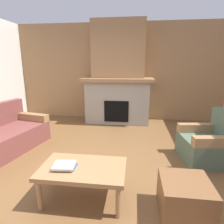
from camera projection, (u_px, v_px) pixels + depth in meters
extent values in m
plane|color=brown|center=(101.00, 172.00, 2.85)|extent=(9.00, 9.00, 0.00)
cube|color=#997047|center=(119.00, 73.00, 5.39)|extent=(6.00, 0.12, 2.70)
cube|color=gray|center=(118.00, 102.00, 5.19)|extent=(1.70, 0.70, 1.15)
cube|color=black|center=(116.00, 111.00, 4.92)|extent=(0.64, 0.08, 0.56)
cube|color=#997047|center=(118.00, 79.00, 4.98)|extent=(1.90, 0.82, 0.08)
cube|color=#997047|center=(118.00, 49.00, 4.93)|extent=(1.40, 0.50, 1.47)
cube|color=brown|center=(0.00, 143.00, 3.38)|extent=(1.19, 1.93, 0.40)
cube|color=#997047|center=(31.00, 117.00, 4.07)|extent=(0.86, 0.33, 0.15)
cube|color=#4C604C|center=(205.00, 149.00, 3.15)|extent=(0.86, 0.86, 0.40)
cube|color=#997047|center=(199.00, 128.00, 3.38)|extent=(0.77, 0.25, 0.15)
cube|color=#997047|center=(218.00, 142.00, 2.78)|extent=(0.77, 0.25, 0.15)
cube|color=#997047|center=(83.00, 169.00, 2.19)|extent=(1.00, 0.60, 0.05)
cylinder|color=#997047|center=(39.00, 195.00, 2.07)|extent=(0.06, 0.06, 0.38)
cylinder|color=#997047|center=(118.00, 202.00, 1.96)|extent=(0.06, 0.06, 0.38)
cylinder|color=#997047|center=(57.00, 171.00, 2.53)|extent=(0.06, 0.06, 0.38)
cylinder|color=#997047|center=(122.00, 176.00, 2.42)|extent=(0.06, 0.06, 0.38)
cube|color=brown|center=(184.00, 198.00, 2.01)|extent=(0.52, 0.52, 0.40)
cube|color=#335699|center=(65.00, 166.00, 2.17)|extent=(0.27, 0.16, 0.02)
cube|color=beige|center=(64.00, 165.00, 2.15)|extent=(0.26, 0.23, 0.03)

